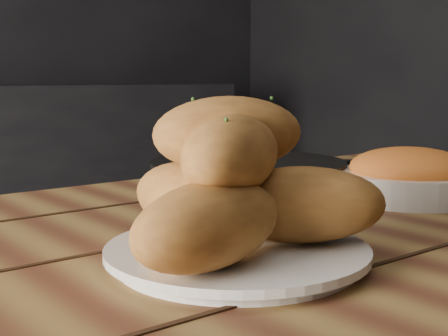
% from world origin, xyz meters
% --- Properties ---
extents(table, '(1.49, 0.96, 0.75)m').
position_xyz_m(table, '(0.33, -0.13, 0.66)').
color(table, olive).
rests_on(table, ground).
extents(plate, '(0.25, 0.25, 0.02)m').
position_xyz_m(plate, '(0.15, -0.15, 0.76)').
color(plate, white).
rests_on(plate, table).
extents(bread_rolls, '(0.30, 0.25, 0.14)m').
position_xyz_m(bread_rolls, '(0.14, -0.14, 0.83)').
color(bread_rolls, '#BD7B34').
rests_on(bread_rolls, plate).
extents(skillet, '(0.43, 0.31, 0.05)m').
position_xyz_m(skillet, '(0.42, 0.16, 0.77)').
color(skillet, black).
rests_on(skillet, table).
extents(bowl, '(0.21, 0.21, 0.08)m').
position_xyz_m(bowl, '(0.55, -0.05, 0.78)').
color(bowl, white).
rests_on(bowl, table).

